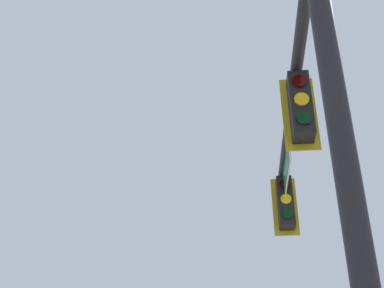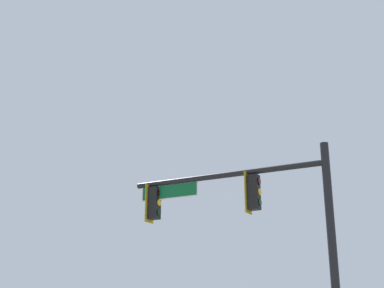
{
  "view_description": "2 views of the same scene",
  "coord_description": "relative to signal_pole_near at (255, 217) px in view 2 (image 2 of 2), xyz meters",
  "views": [
    {
      "loc": [
        -10.72,
        -5.06,
        1.22
      ],
      "look_at": [
        -4.12,
        -4.83,
        5.01
      ],
      "focal_mm": 50.0,
      "sensor_mm": 36.0,
      "label": 1
    },
    {
      "loc": [
        -8.91,
        9.17,
        1.99
      ],
      "look_at": [
        -1.86,
        -6.45,
        7.59
      ],
      "focal_mm": 50.0,
      "sensor_mm": 36.0,
      "label": 2
    }
  ],
  "objects": [
    {
      "name": "signal_pole_near",
      "position": [
        0.0,
        0.0,
        0.0
      ],
      "size": [
        6.69,
        0.71,
        6.99
      ],
      "color": "black",
      "rests_on": "ground_plane"
    }
  ]
}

